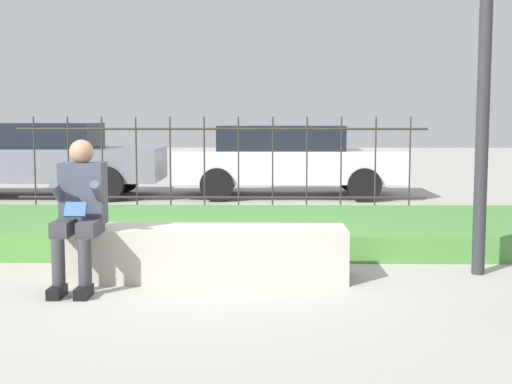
{
  "coord_description": "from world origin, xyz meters",
  "views": [
    {
      "loc": [
        0.68,
        -6.37,
        1.45
      ],
      "look_at": [
        0.55,
        1.3,
        0.67
      ],
      "focal_mm": 50.0,
      "sensor_mm": 36.0,
      "label": 1
    }
  ],
  "objects_px": {
    "car_parked_center": "(287,159)",
    "car_parked_left": "(37,157)",
    "stone_bench": "(204,256)",
    "person_seated_reader": "(80,207)"
  },
  "relations": [
    {
      "from": "stone_bench",
      "to": "car_parked_left",
      "type": "relative_size",
      "value": 0.57
    },
    {
      "from": "car_parked_center",
      "to": "stone_bench",
      "type": "bearing_deg",
      "value": -97.55
    },
    {
      "from": "car_parked_center",
      "to": "car_parked_left",
      "type": "height_order",
      "value": "car_parked_left"
    },
    {
      "from": "stone_bench",
      "to": "car_parked_center",
      "type": "xyz_separation_m",
      "value": [
        0.95,
        6.99,
        0.5
      ]
    },
    {
      "from": "person_seated_reader",
      "to": "car_parked_center",
      "type": "relative_size",
      "value": 0.3
    },
    {
      "from": "car_parked_center",
      "to": "person_seated_reader",
      "type": "bearing_deg",
      "value": -104.97
    },
    {
      "from": "person_seated_reader",
      "to": "car_parked_left",
      "type": "distance_m",
      "value": 7.67
    },
    {
      "from": "stone_bench",
      "to": "car_parked_center",
      "type": "height_order",
      "value": "car_parked_center"
    },
    {
      "from": "person_seated_reader",
      "to": "car_parked_left",
      "type": "height_order",
      "value": "car_parked_left"
    },
    {
      "from": "person_seated_reader",
      "to": "car_parked_left",
      "type": "relative_size",
      "value": 0.28
    }
  ]
}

